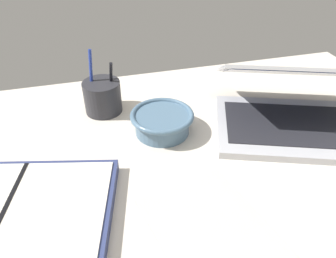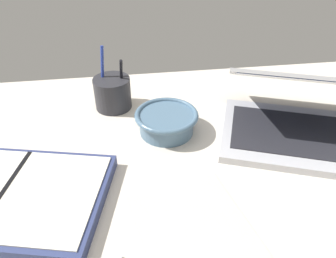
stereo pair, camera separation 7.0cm
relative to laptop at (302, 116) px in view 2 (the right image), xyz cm
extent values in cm
cube|color=beige|center=(-29.88, -11.97, -6.17)|extent=(140.00, 100.00, 2.00)
cube|color=#B7B7BC|center=(-0.82, -2.21, -4.27)|extent=(42.27, 35.89, 1.80)
cube|color=#232328|center=(-0.82, -2.21, -3.25)|extent=(35.80, 27.84, 0.24)
cube|color=#B7B7BC|center=(1.54, 4.15, 7.74)|extent=(41.44, 33.65, 12.12)
cube|color=navy|center=(1.39, 3.75, 7.52)|extent=(37.90, 30.37, 10.55)
cylinder|color=slate|center=(-31.56, 5.56, -2.75)|extent=(13.14, 13.14, 4.85)
torus|color=slate|center=(-31.56, 5.56, -0.32)|extent=(15.46, 15.46, 1.24)
cylinder|color=#28282D|center=(-44.38, 19.04, -0.90)|extent=(9.81, 9.81, 8.55)
cylinder|color=black|center=(-41.73, 19.54, 2.57)|extent=(1.54, 4.71, 13.15)
cylinder|color=#233899|center=(-46.57, 20.61, 3.71)|extent=(2.24, 2.81, 15.74)
cube|color=navy|center=(-64.86, -12.58, -3.89)|extent=(42.02, 32.63, 2.57)
cube|color=silver|center=(-56.08, -14.70, -2.45)|extent=(22.11, 25.87, 0.30)
cube|color=black|center=(-64.86, -12.58, -2.30)|extent=(6.04, 21.99, 0.30)
cube|color=#F4EFB2|center=(-29.59, -27.19, -5.09)|extent=(25.09, 32.59, 0.16)
camera|label=1|loc=(-47.20, -57.90, 43.07)|focal=35.00mm
camera|label=2|loc=(-40.34, -59.30, 43.07)|focal=35.00mm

